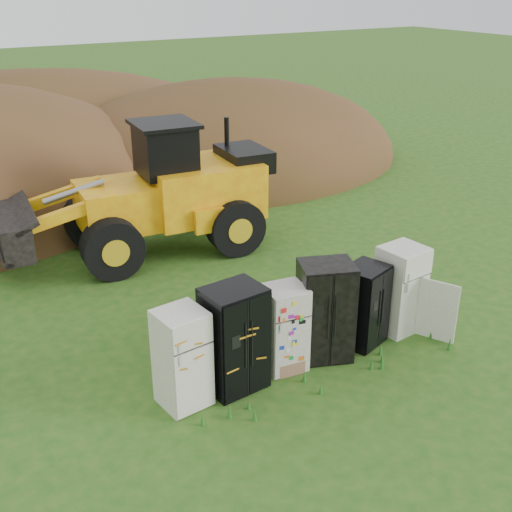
{
  "coord_description": "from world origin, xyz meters",
  "views": [
    {
      "loc": [
        -6.1,
        -8.38,
        6.75
      ],
      "look_at": [
        0.12,
        2.0,
        1.39
      ],
      "focal_mm": 45.0,
      "sensor_mm": 36.0,
      "label": 1
    }
  ],
  "objects_px": {
    "fridge_sticker": "(284,328)",
    "fridge_dark_mid": "(325,311)",
    "fridge_black_right": "(364,305)",
    "fridge_leftmost": "(182,358)",
    "fridge_black_side": "(234,339)",
    "wheel_loader": "(135,192)",
    "fridge_open_door": "(400,289)"
  },
  "relations": [
    {
      "from": "fridge_sticker",
      "to": "fridge_dark_mid",
      "type": "xyz_separation_m",
      "value": [
        0.87,
        -0.06,
        0.14
      ]
    },
    {
      "from": "fridge_dark_mid",
      "to": "fridge_black_right",
      "type": "bearing_deg",
      "value": 20.36
    },
    {
      "from": "fridge_leftmost",
      "to": "fridge_black_side",
      "type": "distance_m",
      "value": 0.98
    },
    {
      "from": "fridge_leftmost",
      "to": "wheel_loader",
      "type": "distance_m",
      "value": 6.64
    },
    {
      "from": "fridge_sticker",
      "to": "wheel_loader",
      "type": "relative_size",
      "value": 0.24
    },
    {
      "from": "fridge_black_right",
      "to": "fridge_open_door",
      "type": "bearing_deg",
      "value": -15.78
    },
    {
      "from": "fridge_leftmost",
      "to": "fridge_open_door",
      "type": "relative_size",
      "value": 0.96
    },
    {
      "from": "fridge_sticker",
      "to": "fridge_open_door",
      "type": "height_order",
      "value": "fridge_open_door"
    },
    {
      "from": "fridge_sticker",
      "to": "fridge_open_door",
      "type": "xyz_separation_m",
      "value": [
        2.77,
        -0.03,
        0.08
      ]
    },
    {
      "from": "fridge_black_side",
      "to": "wheel_loader",
      "type": "height_order",
      "value": "wheel_loader"
    },
    {
      "from": "fridge_black_side",
      "to": "fridge_dark_mid",
      "type": "distance_m",
      "value": 1.95
    },
    {
      "from": "fridge_open_door",
      "to": "wheel_loader",
      "type": "xyz_separation_m",
      "value": [
        -3.12,
        6.36,
        0.78
      ]
    },
    {
      "from": "fridge_sticker",
      "to": "wheel_loader",
      "type": "bearing_deg",
      "value": 100.38
    },
    {
      "from": "fridge_open_door",
      "to": "fridge_black_side",
      "type": "bearing_deg",
      "value": 174.42
    },
    {
      "from": "fridge_leftmost",
      "to": "fridge_black_right",
      "type": "distance_m",
      "value": 3.86
    },
    {
      "from": "fridge_leftmost",
      "to": "fridge_black_side",
      "type": "xyz_separation_m",
      "value": [
        0.98,
        -0.03,
        0.09
      ]
    },
    {
      "from": "fridge_sticker",
      "to": "wheel_loader",
      "type": "xyz_separation_m",
      "value": [
        -0.35,
        6.33,
        0.86
      ]
    },
    {
      "from": "fridge_dark_mid",
      "to": "wheel_loader",
      "type": "bearing_deg",
      "value": 121.81
    },
    {
      "from": "fridge_dark_mid",
      "to": "wheel_loader",
      "type": "distance_m",
      "value": 6.55
    },
    {
      "from": "fridge_open_door",
      "to": "wheel_loader",
      "type": "distance_m",
      "value": 7.13
    },
    {
      "from": "fridge_open_door",
      "to": "wheel_loader",
      "type": "height_order",
      "value": "wheel_loader"
    },
    {
      "from": "fridge_black_side",
      "to": "fridge_black_right",
      "type": "relative_size",
      "value": 1.17
    },
    {
      "from": "fridge_black_right",
      "to": "fridge_dark_mid",
      "type": "bearing_deg",
      "value": 160.99
    },
    {
      "from": "fridge_leftmost",
      "to": "fridge_sticker",
      "type": "relative_size",
      "value": 1.06
    },
    {
      "from": "fridge_leftmost",
      "to": "fridge_open_door",
      "type": "xyz_separation_m",
      "value": [
        4.83,
        0.0,
        0.03
      ]
    },
    {
      "from": "fridge_sticker",
      "to": "fridge_black_right",
      "type": "xyz_separation_m",
      "value": [
        1.8,
        -0.07,
        0.0
      ]
    },
    {
      "from": "fridge_open_door",
      "to": "wheel_loader",
      "type": "bearing_deg",
      "value": 110.14
    },
    {
      "from": "fridge_leftmost",
      "to": "fridge_open_door",
      "type": "bearing_deg",
      "value": -6.61
    },
    {
      "from": "fridge_leftmost",
      "to": "fridge_sticker",
      "type": "distance_m",
      "value": 2.06
    },
    {
      "from": "fridge_black_side",
      "to": "wheel_loader",
      "type": "xyz_separation_m",
      "value": [
        0.73,
        6.39,
        0.73
      ]
    },
    {
      "from": "fridge_black_side",
      "to": "fridge_sticker",
      "type": "distance_m",
      "value": 1.09
    },
    {
      "from": "fridge_black_side",
      "to": "fridge_black_right",
      "type": "height_order",
      "value": "fridge_black_side"
    }
  ]
}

